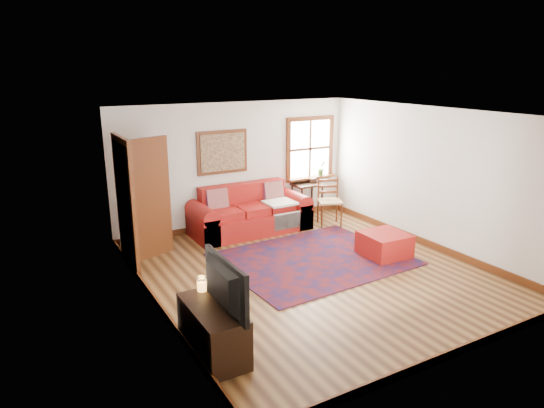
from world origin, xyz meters
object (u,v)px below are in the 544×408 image
red_ottoman (384,245)px  ladder_back_chair (329,199)px  red_leather_sofa (249,216)px  media_cabinet (213,330)px  side_table (307,189)px

red_ottoman → ladder_back_chair: bearing=85.2°
red_leather_sofa → ladder_back_chair: bearing=-13.7°
media_cabinet → ladder_back_chair: bearing=39.2°
red_leather_sofa → media_cabinet: red_leather_sofa is taller
red_leather_sofa → side_table: size_ratio=3.15×
red_leather_sofa → media_cabinet: bearing=-122.4°
side_table → media_cabinet: side_table is taller
red_leather_sofa → ladder_back_chair: size_ratio=2.36×
side_table → red_ottoman: bearing=-92.3°
red_ottoman → ladder_back_chair: 1.97m
ladder_back_chair → side_table: bearing=101.5°
red_leather_sofa → side_table: (1.51, 0.23, 0.31)m
red_leather_sofa → media_cabinet: (-2.30, -3.62, -0.01)m
red_leather_sofa → side_table: 1.56m
red_ottoman → side_table: side_table is taller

